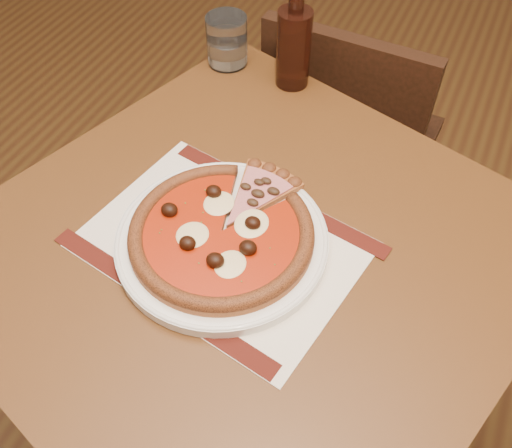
{
  "coord_description": "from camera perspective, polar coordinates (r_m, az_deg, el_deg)",
  "views": [
    {
      "loc": [
        1.2,
        -0.17,
        1.45
      ],
      "look_at": [
        0.97,
        0.34,
        0.78
      ],
      "focal_mm": 40.0,
      "sensor_mm": 36.0,
      "label": 1
    }
  ],
  "objects": [
    {
      "name": "water_glass",
      "position": [
        1.21,
        -2.93,
        17.85
      ],
      "size": [
        0.11,
        0.11,
        0.1
      ],
      "primitive_type": "cylinder",
      "rotation": [
        0.0,
        0.0,
        -0.34
      ],
      "color": "white",
      "rests_on": "table"
    },
    {
      "name": "bottle",
      "position": [
        1.13,
        3.81,
        17.48
      ],
      "size": [
        0.07,
        0.07,
        0.22
      ],
      "color": "black",
      "rests_on": "table"
    },
    {
      "name": "pizza",
      "position": [
        0.86,
        -3.49,
        -0.87
      ],
      "size": [
        0.28,
        0.28,
        0.04
      ],
      "color": "#A75728",
      "rests_on": "plate"
    },
    {
      "name": "plate",
      "position": [
        0.87,
        -3.42,
        -1.67
      ],
      "size": [
        0.32,
        0.32,
        0.02
      ],
      "primitive_type": "cylinder",
      "color": "white",
      "rests_on": "placemat"
    },
    {
      "name": "chair_far",
      "position": [
        1.49,
        9.13,
        8.28
      ],
      "size": [
        0.4,
        0.4,
        0.81
      ],
      "rotation": [
        0.0,
        0.0,
        3.09
      ],
      "color": "black",
      "rests_on": "ground"
    },
    {
      "name": "placemat",
      "position": [
        0.88,
        -3.39,
        -2.07
      ],
      "size": [
        0.45,
        0.36,
        0.0
      ],
      "primitive_type": "cube",
      "rotation": [
        0.0,
        0.0,
        -0.18
      ],
      "color": "white",
      "rests_on": "table"
    },
    {
      "name": "table",
      "position": [
        0.96,
        -0.5,
        -5.84
      ],
      "size": [
        1.0,
        1.0,
        0.75
      ],
      "rotation": [
        0.0,
        0.0,
        -0.3
      ],
      "color": "brown",
      "rests_on": "ground"
    },
    {
      "name": "ham_slice",
      "position": [
        0.9,
        0.29,
        2.56
      ],
      "size": [
        0.11,
        0.15,
        0.02
      ],
      "rotation": [
        0.0,
        0.0,
        1.42
      ],
      "color": "#A75728",
      "rests_on": "plate"
    }
  ]
}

